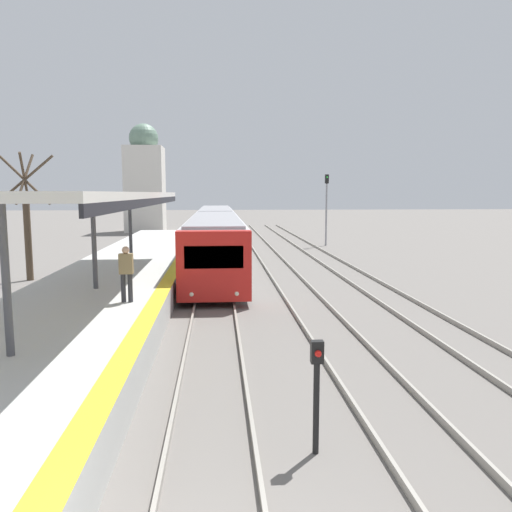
# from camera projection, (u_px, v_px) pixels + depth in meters

# --- Properties ---
(platform_canopy) EXTENTS (4.00, 17.59, 3.24)m
(platform_canopy) POSITION_uv_depth(u_px,v_px,m) (94.00, 196.00, 16.50)
(platform_canopy) COLOR beige
(platform_canopy) RESTS_ON station_platform
(person_on_platform) EXTENTS (0.40, 0.22, 1.66)m
(person_on_platform) POSITION_uv_depth(u_px,v_px,m) (126.00, 271.00, 14.67)
(person_on_platform) COLOR #2D2D33
(person_on_platform) RESTS_ON station_platform
(train_near) EXTENTS (2.72, 32.05, 2.94)m
(train_near) POSITION_uv_depth(u_px,v_px,m) (216.00, 231.00, 33.61)
(train_near) COLOR red
(train_near) RESTS_ON ground_plane
(signal_post_near) EXTENTS (0.20, 0.21, 1.87)m
(signal_post_near) POSITION_uv_depth(u_px,v_px,m) (317.00, 384.00, 7.90)
(signal_post_near) COLOR black
(signal_post_near) RESTS_ON ground_plane
(signal_mast_far) EXTENTS (0.28, 0.29, 5.61)m
(signal_mast_far) POSITION_uv_depth(u_px,v_px,m) (326.00, 202.00, 39.21)
(signal_mast_far) COLOR gray
(signal_mast_far) RESTS_ON ground_plane
(distant_domed_building) EXTENTS (4.01, 4.01, 11.45)m
(distant_domed_building) POSITION_uv_depth(u_px,v_px,m) (145.00, 181.00, 53.36)
(distant_domed_building) COLOR silver
(distant_domed_building) RESTS_ON ground_plane
(bare_tree_background) EXTENTS (2.76, 1.73, 6.03)m
(bare_tree_background) POSITION_uv_depth(u_px,v_px,m) (27.00, 222.00, 23.64)
(bare_tree_background) COLOR #4C3D2D
(bare_tree_background) RESTS_ON ground_plane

